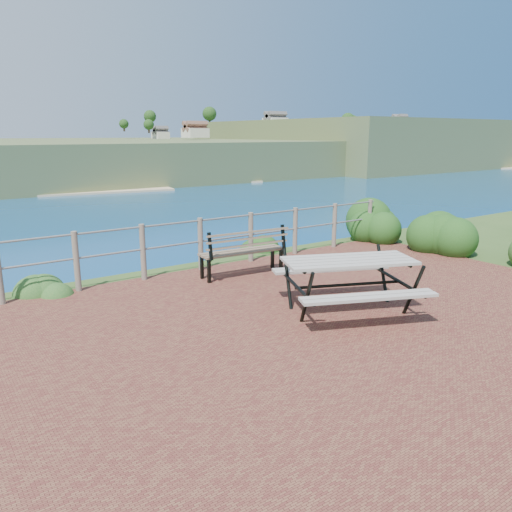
{
  "coord_description": "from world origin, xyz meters",
  "views": [
    {
      "loc": [
        -4.4,
        -4.79,
        2.55
      ],
      "look_at": [
        -0.21,
        1.21,
        0.75
      ],
      "focal_mm": 35.0,
      "sensor_mm": 36.0,
      "label": 1
    }
  ],
  "objects": [
    {
      "name": "ground",
      "position": [
        0.0,
        0.0,
        0.0
      ],
      "size": [
        10.0,
        7.0,
        0.12
      ],
      "primitive_type": "cube",
      "color": "maroon",
      "rests_on": "ground"
    },
    {
      "name": "safety_railing",
      "position": [
        0.0,
        3.35,
        0.57
      ],
      "size": [
        9.4,
        0.1,
        1.0
      ],
      "color": "#6B5B4C",
      "rests_on": "ground"
    },
    {
      "name": "distant_bay",
      "position": [
        173.07,
        202.61,
        -1.52
      ],
      "size": [
        290.0,
        232.36,
        24.0
      ],
      "color": "#415229",
      "rests_on": "ground"
    },
    {
      "name": "picnic_table",
      "position": [
        0.65,
        0.12,
        0.5
      ],
      "size": [
        2.01,
        1.5,
        0.78
      ],
      "rotation": [
        0.0,
        0.0,
        -0.4
      ],
      "color": "gray",
      "rests_on": "ground"
    },
    {
      "name": "park_bench",
      "position": [
        0.45,
        2.6,
        0.6
      ],
      "size": [
        1.63,
        0.53,
        0.91
      ],
      "rotation": [
        0.0,
        0.0,
        -0.08
      ],
      "color": "brown",
      "rests_on": "ground"
    },
    {
      "name": "shrub_right_front",
      "position": [
        5.12,
        1.7,
        0.0
      ],
      "size": [
        1.36,
        1.36,
        1.93
      ],
      "primitive_type": "ellipsoid",
      "color": "#204916",
      "rests_on": "ground"
    },
    {
      "name": "shrub_right_edge",
      "position": [
        5.01,
        3.36,
        0.0
      ],
      "size": [
        1.25,
        1.25,
        1.77
      ],
      "primitive_type": "ellipsoid",
      "color": "#204916",
      "rests_on": "ground"
    },
    {
      "name": "shrub_lip_west",
      "position": [
        -2.72,
        3.6,
        0.0
      ],
      "size": [
        0.72,
        0.72,
        0.44
      ],
      "primitive_type": "ellipsoid",
      "color": "#1F5320",
      "rests_on": "ground"
    },
    {
      "name": "shrub_lip_east",
      "position": [
        1.76,
        4.27,
        0.0
      ],
      "size": [
        0.85,
        0.85,
        0.63
      ],
      "primitive_type": "ellipsoid",
      "color": "#204916",
      "rests_on": "ground"
    }
  ]
}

